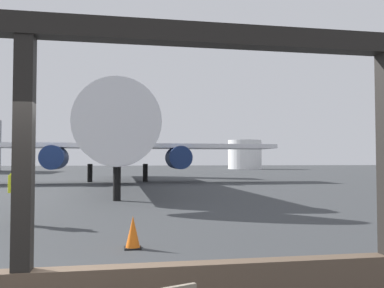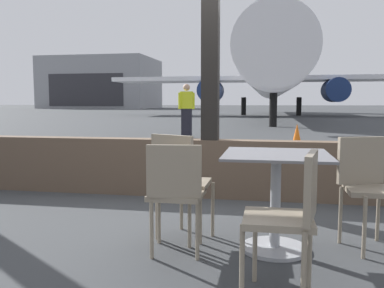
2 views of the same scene
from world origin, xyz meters
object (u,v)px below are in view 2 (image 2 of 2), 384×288
at_px(cafe_chair_aisle_right, 179,177).
at_px(traffic_cone, 297,140).
at_px(cafe_chair_window_right, 176,188).
at_px(ground_crew_worker, 187,110).
at_px(airplane, 272,74).
at_px(cafe_chair_window_left, 292,210).
at_px(dining_table, 276,194).
at_px(cafe_chair_aisle_left, 367,181).
at_px(distant_hangar, 102,84).

distance_m(cafe_chair_aisle_right, traffic_cone, 6.04).
xyz_separation_m(cafe_chair_window_right, ground_crew_worker, (-1.92, 10.06, 0.39)).
relative_size(cafe_chair_window_right, airplane, 0.02).
height_order(cafe_chair_window_right, cafe_chair_aisle_right, cafe_chair_aisle_right).
height_order(airplane, ground_crew_worker, airplane).
distance_m(cafe_chair_window_left, cafe_chair_window_right, 1.00).
relative_size(airplane, traffic_cone, 51.61).
relative_size(dining_table, traffic_cone, 1.15).
bearing_deg(ground_crew_worker, cafe_chair_window_left, -75.57).
height_order(cafe_chair_aisle_left, traffic_cone, cafe_chair_aisle_left).
distance_m(cafe_chair_window_left, cafe_chair_aisle_right, 1.25).
distance_m(cafe_chair_aisle_left, cafe_chair_aisle_right, 1.51).
height_order(cafe_chair_window_left, ground_crew_worker, ground_crew_worker).
bearing_deg(cafe_chair_aisle_right, dining_table, -6.38).
bearing_deg(cafe_chair_window_left, cafe_chair_aisle_right, 133.64).
height_order(ground_crew_worker, traffic_cone, ground_crew_worker).
xyz_separation_m(cafe_chair_aisle_left, ground_crew_worker, (-3.38, 9.59, 0.36)).
height_order(cafe_chair_aisle_right, ground_crew_worker, ground_crew_worker).
relative_size(cafe_chair_window_right, cafe_chair_aisle_left, 0.97).
bearing_deg(cafe_chair_window_right, cafe_chair_aisle_left, 17.82).
bearing_deg(dining_table, cafe_chair_aisle_right, 173.62).
distance_m(cafe_chair_aisle_right, distant_hangar, 78.59).
xyz_separation_m(cafe_chair_window_right, airplane, (0.90, 31.09, 2.89)).
height_order(cafe_chair_aisle_left, ground_crew_worker, ground_crew_worker).
bearing_deg(distant_hangar, cafe_chair_aisle_left, -65.76).
bearing_deg(airplane, cafe_chair_aisle_right, -91.76).
bearing_deg(cafe_chair_aisle_right, cafe_chair_window_right, -82.60).
height_order(cafe_chair_window_left, traffic_cone, cafe_chair_window_left).
relative_size(traffic_cone, distant_hangar, 0.04).
height_order(cafe_chair_aisle_left, distant_hangar, distant_hangar).
xyz_separation_m(cafe_chair_window_left, distant_hangar, (-31.77, 73.03, 4.18)).
height_order(dining_table, cafe_chair_window_right, cafe_chair_window_right).
bearing_deg(cafe_chair_aisle_left, airplane, 91.05).
bearing_deg(dining_table, cafe_chair_window_left, -84.66).
height_order(cafe_chair_window_left, distant_hangar, distant_hangar).
xyz_separation_m(cafe_chair_aisle_left, distant_hangar, (-32.42, 71.99, 4.18)).
distance_m(cafe_chair_aisle_left, traffic_cone, 5.74).
xyz_separation_m(cafe_chair_aisle_right, airplane, (0.95, 30.77, 2.86)).
bearing_deg(cafe_chair_aisle_right, cafe_chair_window_left, -46.36).
height_order(cafe_chair_window_right, ground_crew_worker, ground_crew_worker).
bearing_deg(cafe_chair_window_right, dining_table, 17.77).
height_order(cafe_chair_window_right, airplane, airplane).
bearing_deg(airplane, cafe_chair_window_right, -91.66).
relative_size(cafe_chair_window_left, cafe_chair_aisle_left, 1.00).
bearing_deg(ground_crew_worker, dining_table, -74.84).
distance_m(dining_table, ground_crew_worker, 10.19).
relative_size(cafe_chair_window_left, distant_hangar, 0.04).
relative_size(ground_crew_worker, traffic_cone, 2.50).
bearing_deg(cafe_chair_aisle_right, ground_crew_worker, 100.92).
xyz_separation_m(cafe_chair_aisle_right, ground_crew_worker, (-1.88, 9.74, 0.36)).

